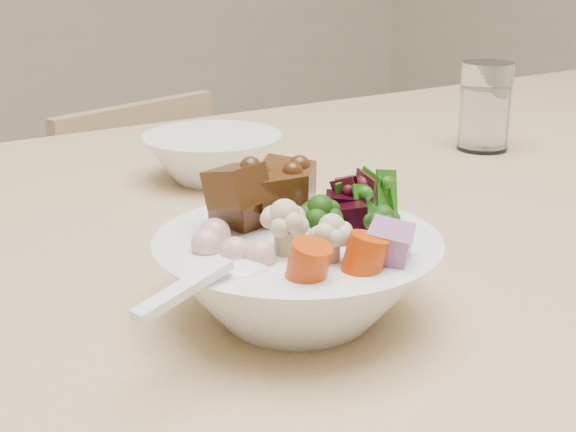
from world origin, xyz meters
The scene contains 6 objects.
dining_table centered at (0.23, 0.02, 0.73)m, with size 1.73×0.99×0.81m.
chair_far centered at (0.10, 0.75, 0.43)m, with size 0.43×0.43×0.77m.
food_bowl centered at (-0.20, -0.09, 0.84)m, with size 0.19×0.19×0.10m.
soup_spoon centered at (-0.27, -0.12, 0.86)m, with size 0.10×0.05×0.02m.
water_glass centered at (0.23, 0.16, 0.86)m, with size 0.06×0.06×0.10m.
side_bowl centered at (-0.10, 0.22, 0.83)m, with size 0.15×0.15×0.05m, color white, non-canonical shape.
Camera 1 is at (-0.48, -0.50, 1.05)m, focal length 50.00 mm.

